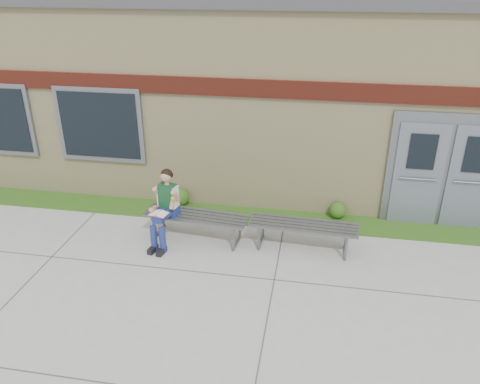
# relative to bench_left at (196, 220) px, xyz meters

# --- Properties ---
(ground) EXTENTS (80.00, 80.00, 0.00)m
(ground) POSITION_rel_bench_left_xyz_m (0.60, -1.57, -0.40)
(ground) COLOR #9E9E99
(ground) RESTS_ON ground
(grass_strip) EXTENTS (16.00, 0.80, 0.02)m
(grass_strip) POSITION_rel_bench_left_xyz_m (0.60, 1.03, -0.39)
(grass_strip) COLOR #255516
(grass_strip) RESTS_ON ground
(school_building) EXTENTS (16.20, 6.22, 4.20)m
(school_building) POSITION_rel_bench_left_xyz_m (0.60, 4.41, 1.71)
(school_building) COLOR beige
(school_building) RESTS_ON ground
(bench_left) EXTENTS (2.02, 0.74, 0.51)m
(bench_left) POSITION_rel_bench_left_xyz_m (0.00, 0.00, 0.00)
(bench_left) COLOR slate
(bench_left) RESTS_ON ground
(bench_right) EXTENTS (1.97, 0.64, 0.50)m
(bench_right) POSITION_rel_bench_left_xyz_m (2.00, 0.00, -0.01)
(bench_right) COLOR slate
(bench_right) RESTS_ON ground
(girl) EXTENTS (0.50, 0.86, 1.43)m
(girl) POSITION_rel_bench_left_xyz_m (-0.52, -0.21, 0.36)
(girl) COLOR navy
(girl) RESTS_ON ground
(shrub_mid) EXTENTS (0.38, 0.38, 0.38)m
(shrub_mid) POSITION_rel_bench_left_xyz_m (-0.69, 1.28, -0.19)
(shrub_mid) COLOR #255516
(shrub_mid) RESTS_ON grass_strip
(shrub_east) EXTENTS (0.35, 0.35, 0.35)m
(shrub_east) POSITION_rel_bench_left_xyz_m (2.65, 1.28, -0.20)
(shrub_east) COLOR #255516
(shrub_east) RESTS_ON grass_strip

